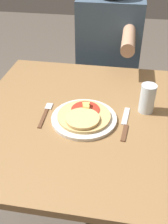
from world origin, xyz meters
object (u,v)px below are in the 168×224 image
object	(u,v)px
dining_table	(81,135)
knife	(125,124)
plate	(84,118)
pizza	(84,116)
drinking_glass	(147,98)
person_diner	(109,52)
fork	(46,113)

from	to	relation	value
dining_table	knife	xyz separation A→B (m)	(0.19, -0.04, 0.12)
plate	pizza	world-z (taller)	pizza
pizza	drinking_glass	xyz separation A→B (m)	(0.25, 0.11, 0.04)
dining_table	person_diner	world-z (taller)	person_diner
pizza	drinking_glass	distance (m)	0.28
dining_table	person_diner	xyz separation A→B (m)	(0.05, 0.72, 0.10)
fork	person_diner	distance (m)	0.77
plate	knife	xyz separation A→B (m)	(0.17, -0.00, -0.00)
dining_table	pizza	distance (m)	0.15
pizza	drinking_glass	bearing A→B (deg)	23.79
plate	person_diner	size ratio (longest dim) A/B	0.22
knife	person_diner	xyz separation A→B (m)	(-0.13, 0.76, -0.02)
plate	pizza	bearing A→B (deg)	-88.42
dining_table	plate	distance (m)	0.13
dining_table	drinking_glass	size ratio (longest dim) A/B	7.41
drinking_glass	person_diner	xyz separation A→B (m)	(-0.22, 0.65, -0.08)
fork	knife	size ratio (longest dim) A/B	0.79
fork	drinking_glass	distance (m)	0.44
plate	person_diner	bearing A→B (deg)	87.32
knife	person_diner	world-z (taller)	person_diner
pizza	person_diner	size ratio (longest dim) A/B	0.18
person_diner	dining_table	bearing A→B (deg)	-94.34
fork	person_diner	bearing A→B (deg)	74.55
plate	pizza	size ratio (longest dim) A/B	1.23
fork	person_diner	size ratio (longest dim) A/B	0.14
dining_table	drinking_glass	world-z (taller)	drinking_glass
plate	dining_table	bearing A→B (deg)	117.43
pizza	drinking_glass	size ratio (longest dim) A/B	1.72
person_diner	drinking_glass	bearing A→B (deg)	-71.49
knife	person_diner	size ratio (longest dim) A/B	0.18
plate	drinking_glass	size ratio (longest dim) A/B	2.13
drinking_glass	person_diner	world-z (taller)	person_diner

